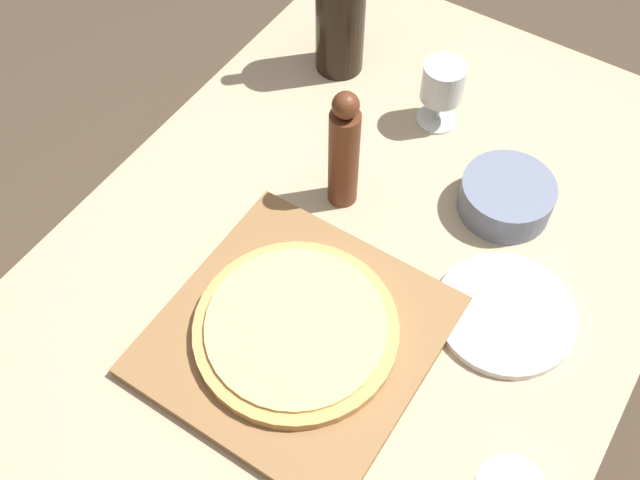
% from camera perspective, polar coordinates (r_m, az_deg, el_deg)
% --- Properties ---
extents(ground_plane, '(12.00, 12.00, 0.00)m').
position_cam_1_polar(ground_plane, '(1.84, 1.77, -14.80)').
color(ground_plane, '#4C3D2D').
extents(dining_table, '(0.86, 1.27, 0.77)m').
position_cam_1_polar(dining_table, '(1.24, 2.55, -4.23)').
color(dining_table, tan).
rests_on(dining_table, ground_plane).
extents(cutting_board, '(0.37, 0.37, 0.02)m').
position_cam_1_polar(cutting_board, '(1.07, -1.95, -7.21)').
color(cutting_board, olive).
rests_on(cutting_board, dining_table).
extents(pizza, '(0.29, 0.29, 0.02)m').
position_cam_1_polar(pizza, '(1.06, -1.98, -6.69)').
color(pizza, tan).
rests_on(pizza, cutting_board).
extents(pepper_mill, '(0.05, 0.05, 0.23)m').
position_cam_1_polar(pepper_mill, '(1.14, 1.84, 6.72)').
color(pepper_mill, '#5B2D19').
rests_on(pepper_mill, dining_table).
extents(wine_glass, '(0.07, 0.07, 0.12)m').
position_cam_1_polar(wine_glass, '(1.29, 9.33, 11.60)').
color(wine_glass, silver).
rests_on(wine_glass, dining_table).
extents(small_bowl, '(0.15, 0.15, 0.06)m').
position_cam_1_polar(small_bowl, '(1.22, 14.01, 3.22)').
color(small_bowl, slate).
rests_on(small_bowl, dining_table).
extents(dinner_plate, '(0.21, 0.21, 0.01)m').
position_cam_1_polar(dinner_plate, '(1.12, 13.93, -5.46)').
color(dinner_plate, silver).
rests_on(dinner_plate, dining_table).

